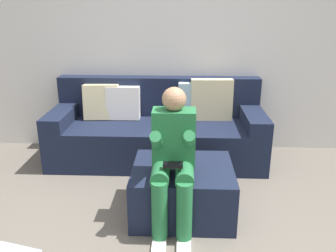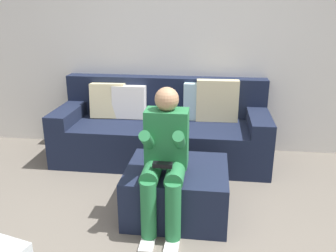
# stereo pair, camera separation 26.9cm
# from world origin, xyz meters

# --- Properties ---
(wall_back) EXTENTS (5.27, 0.10, 2.55)m
(wall_back) POSITION_xyz_m (0.00, 2.28, 1.27)
(wall_back) COLOR silver
(wall_back) RESTS_ON ground_plane
(couch_sectional) EXTENTS (2.27, 0.85, 0.88)m
(couch_sectional) POSITION_xyz_m (-0.21, 1.87, 0.33)
(couch_sectional) COLOR #192138
(couch_sectional) RESTS_ON ground_plane
(ottoman) EXTENTS (0.80, 0.70, 0.41)m
(ottoman) POSITION_xyz_m (0.07, 0.76, 0.20)
(ottoman) COLOR #192138
(ottoman) RESTS_ON ground_plane
(person_seated) EXTENTS (0.32, 0.57, 1.08)m
(person_seated) POSITION_xyz_m (-0.00, 0.57, 0.58)
(person_seated) COLOR #26723F
(person_seated) RESTS_ON ground_plane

